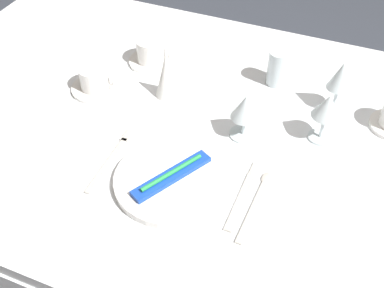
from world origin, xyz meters
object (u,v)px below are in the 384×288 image
at_px(spoon_soup, 259,197).
at_px(coffee_cup_far, 95,78).
at_px(wine_glass_centre, 327,109).
at_px(fork_outer, 112,157).
at_px(napkin_folded, 167,75).
at_px(coffee_cup_left, 151,50).
at_px(dinner_knife, 242,197).
at_px(toothbrush_package, 172,175).
at_px(drink_tumbler, 278,70).
at_px(wine_glass_right, 341,78).
at_px(dinner_plate, 172,180).
at_px(wine_glass_left, 245,109).

bearing_deg(spoon_soup, coffee_cup_far, 158.80).
bearing_deg(spoon_soup, wine_glass_centre, 70.90).
relative_size(fork_outer, napkin_folded, 1.62).
xyz_separation_m(coffee_cup_left, coffee_cup_far, (-0.09, -0.18, -0.00)).
height_order(dinner_knife, coffee_cup_far, coffee_cup_far).
distance_m(toothbrush_package, drink_tumbler, 0.49).
bearing_deg(wine_glass_right, spoon_soup, -103.81).
distance_m(spoon_soup, napkin_folded, 0.44).
xyz_separation_m(coffee_cup_far, wine_glass_centre, (0.63, 0.04, 0.06)).
height_order(spoon_soup, coffee_cup_left, coffee_cup_left).
bearing_deg(dinner_plate, coffee_cup_left, 121.29).
height_order(toothbrush_package, napkin_folded, napkin_folded).
distance_m(wine_glass_centre, wine_glass_right, 0.14).
xyz_separation_m(dinner_plate, coffee_cup_far, (-0.35, 0.24, 0.03)).
height_order(dinner_plate, coffee_cup_left, coffee_cup_left).
bearing_deg(spoon_soup, napkin_folded, 142.76).
height_order(coffee_cup_far, wine_glass_left, wine_glass_left).
bearing_deg(coffee_cup_far, napkin_folded, 15.09).
bearing_deg(dinner_plate, wine_glass_centre, 44.89).
xyz_separation_m(toothbrush_package, drink_tumbler, (0.12, 0.47, 0.02)).
relative_size(toothbrush_package, coffee_cup_left, 1.82).
bearing_deg(wine_glass_centre, fork_outer, -149.63).
distance_m(spoon_soup, wine_glass_centre, 0.28).
height_order(dinner_knife, coffee_cup_left, coffee_cup_left).
bearing_deg(toothbrush_package, dinner_knife, 7.20).
xyz_separation_m(wine_glass_left, drink_tumbler, (0.02, 0.25, -0.04)).
distance_m(coffee_cup_far, napkin_folded, 0.21).
bearing_deg(dinner_plate, napkin_folded, 116.60).
relative_size(fork_outer, spoon_soup, 1.02).
bearing_deg(dinner_knife, wine_glass_centre, 65.18).
relative_size(dinner_plate, coffee_cup_left, 2.45).
xyz_separation_m(wine_glass_left, napkin_folded, (-0.25, 0.08, -0.02)).
bearing_deg(drink_tumbler, toothbrush_package, -104.18).
bearing_deg(fork_outer, wine_glass_right, 40.94).
relative_size(spoon_soup, wine_glass_left, 1.75).
relative_size(spoon_soup, coffee_cup_left, 2.00).
height_order(dinner_knife, napkin_folded, napkin_folded).
distance_m(dinner_plate, coffee_cup_far, 0.43).
height_order(fork_outer, spoon_soup, spoon_soup).
bearing_deg(toothbrush_package, dinner_plate, -90.00).
relative_size(coffee_cup_far, napkin_folded, 0.78).
distance_m(fork_outer, coffee_cup_left, 0.42).
bearing_deg(wine_glass_left, toothbrush_package, -114.47).
xyz_separation_m(fork_outer, wine_glass_right, (0.47, 0.40, 0.10)).
relative_size(fork_outer, coffee_cup_left, 2.05).
height_order(fork_outer, coffee_cup_left, coffee_cup_left).
bearing_deg(toothbrush_package, fork_outer, 174.08).
bearing_deg(drink_tumbler, fork_outer, -122.53).
relative_size(dinner_plate, drink_tumbler, 2.58).
bearing_deg(spoon_soup, fork_outer, -177.63).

